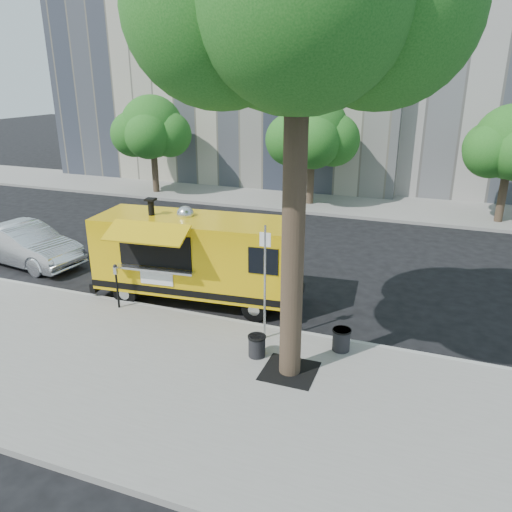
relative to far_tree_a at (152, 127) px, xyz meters
The scene contains 14 objects.
ground 16.30m from the far_tree_a, 50.89° to the right, with size 120.00×120.00×0.00m, color black.
sidewalk 19.48m from the far_tree_a, 58.47° to the right, with size 60.00×6.00×0.15m, color gray.
curb 16.99m from the far_tree_a, 52.92° to the right, with size 60.00×0.14×0.16m, color #999993.
far_sidewalk 10.73m from the far_tree_a, ahead, with size 60.00×5.00×0.15m, color gray.
tree_well 20.00m from the far_tree_a, 50.16° to the right, with size 1.20×1.20×0.02m, color black.
far_tree_a is the anchor object (origin of this frame).
far_tree_b 9.01m from the far_tree_a, ahead, with size 3.60×3.60×5.50m.
far_tree_c 18.00m from the far_tree_a, ahead, with size 3.24×3.24×5.21m.
sign_post 18.14m from the far_tree_a, 50.17° to the right, with size 0.28×0.06×3.00m.
parking_meter 15.59m from the far_tree_a, 62.85° to the right, with size 0.11×0.11×1.33m.
food_truck 15.13m from the far_tree_a, 54.24° to the right, with size 6.39×3.29×3.07m.
sedan 12.01m from the far_tree_a, 82.18° to the right, with size 1.58×4.52×1.49m, color silver.
trash_bin_left 19.09m from the far_tree_a, 51.62° to the right, with size 0.44×0.44×0.53m.
trash_bin_right 19.56m from the far_tree_a, 45.53° to the right, with size 0.47×0.47×0.56m.
Camera 1 is at (5.30, -12.21, 6.50)m, focal length 35.00 mm.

